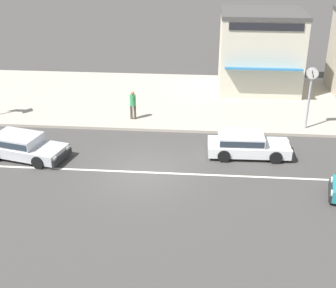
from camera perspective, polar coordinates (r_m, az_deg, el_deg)
ground_plane at (r=20.98m, az=-2.91°, el=-3.46°), size 160.00×160.00×0.00m
lane_centre_stripe at (r=20.98m, az=-2.91°, el=-3.46°), size 50.40×0.14×0.01m
kerb_strip at (r=29.59m, az=-0.51°, el=5.56°), size 68.00×10.00×0.15m
hatchback_silver_2 at (r=23.11m, az=-17.31°, el=-0.16°), size 4.19×2.52×1.10m
hatchback_white_3 at (r=22.52m, az=9.46°, el=0.00°), size 3.99×1.80×1.10m
street_clock at (r=25.30m, az=17.04°, el=6.98°), size 0.61×0.22×3.32m
pedestrian_near_clock at (r=25.98m, az=-4.31°, el=5.00°), size 0.34×0.34×1.62m
shopfront_corner_warung at (r=31.21m, az=11.14°, el=11.11°), size 5.20×5.33×5.01m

